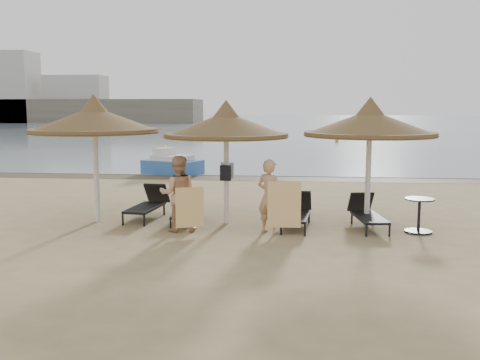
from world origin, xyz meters
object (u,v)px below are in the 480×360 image
object	(u,v)px
palapa_center	(226,125)
lounger_near_left	(187,209)
palapa_right	(370,124)
lounger_near_right	(297,212)
palapa_left	(94,120)
person_right	(270,191)
pedal_boat	(172,164)
side_table	(419,216)
lounger_far_right	(367,213)
person_left	(178,188)
lounger_far_left	(149,203)

from	to	relation	value
palapa_center	lounger_near_left	world-z (taller)	palapa_center
palapa_right	lounger_near_right	xyz separation A→B (m)	(-1.73, -0.15, -2.18)
palapa_left	lounger_near_right	distance (m)	5.61
lounger_near_right	person_right	world-z (taller)	person_right
pedal_boat	lounger_near_right	bearing A→B (deg)	-37.42
person_right	side_table	bearing A→B (deg)	-143.10
lounger_far_right	person_left	bearing A→B (deg)	-177.36
lounger_far_left	lounger_far_right	world-z (taller)	lounger_far_left
palapa_left	lounger_near_left	distance (m)	3.25
palapa_center	lounger_near_left	bearing A→B (deg)	178.23
person_left	palapa_left	bearing A→B (deg)	-31.64
side_table	lounger_far_left	bearing A→B (deg)	171.30
palapa_left	side_table	xyz separation A→B (m)	(8.00, -0.46, -2.22)
palapa_left	palapa_center	world-z (taller)	palapa_left
side_table	pedal_boat	bearing A→B (deg)	129.03
lounger_far_right	person_right	world-z (taller)	person_right
lounger_near_right	pedal_boat	distance (m)	11.17
pedal_boat	lounger_near_left	bearing A→B (deg)	-51.23
person_right	pedal_boat	size ratio (longest dim) A/B	0.73
lounger_near_right	side_table	distance (m)	2.89
palapa_left	lounger_far_right	bearing A→B (deg)	-0.24
side_table	pedal_boat	distance (m)	13.10
person_left	side_table	bearing A→B (deg)	173.00
lounger_far_left	person_left	world-z (taller)	person_left
lounger_far_left	person_left	distance (m)	1.95
palapa_left	lounger_near_right	xyz separation A→B (m)	(5.14, -0.07, -2.24)
palapa_center	side_table	world-z (taller)	palapa_center
palapa_left	lounger_near_left	bearing A→B (deg)	3.18
person_left	pedal_boat	world-z (taller)	person_left
palapa_left	palapa_right	size ratio (longest dim) A/B	1.02
palapa_center	side_table	distance (m)	5.13
person_left	person_right	xyz separation A→B (m)	(2.18, -0.02, -0.03)
lounger_far_left	lounger_near_left	bearing A→B (deg)	-15.39
palapa_right	lounger_near_right	world-z (taller)	palapa_right
palapa_center	pedal_boat	bearing A→B (deg)	110.53
lounger_far_left	side_table	xyz separation A→B (m)	(6.81, -1.04, 0.00)
person_left	palapa_right	bearing A→B (deg)	-179.33
lounger_far_left	lounger_far_right	distance (m)	5.69
lounger_near_left	person_left	size ratio (longest dim) A/B	0.80
person_left	pedal_boat	bearing A→B (deg)	-87.49
person_left	lounger_far_left	bearing A→B (deg)	-63.39
lounger_far_left	lounger_near_right	world-z (taller)	lounger_far_left
palapa_right	person_left	world-z (taller)	palapa_right
palapa_right	side_table	distance (m)	2.50
palapa_left	palapa_center	xyz separation A→B (m)	(3.35, 0.10, -0.12)
side_table	person_right	xyz separation A→B (m)	(-3.51, -0.42, 0.63)
palapa_left	side_table	world-z (taller)	palapa_left
lounger_far_right	side_table	distance (m)	1.23
palapa_left	lounger_far_left	bearing A→B (deg)	26.06
lounger_far_left	lounger_near_right	xyz separation A→B (m)	(3.95, -0.65, -0.01)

